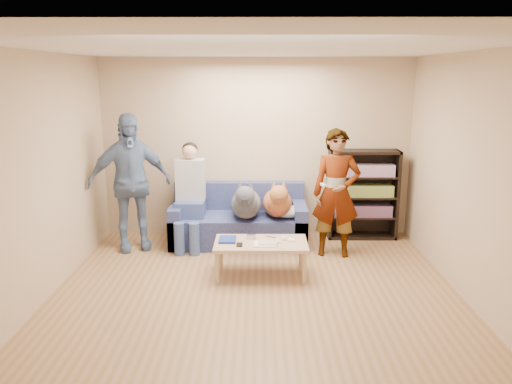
{
  "coord_description": "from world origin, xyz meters",
  "views": [
    {
      "loc": [
        0.04,
        -4.75,
        2.36
      ],
      "look_at": [
        0.0,
        1.2,
        0.95
      ],
      "focal_mm": 35.0,
      "sensor_mm": 36.0,
      "label": 1
    }
  ],
  "objects_px": {
    "notebook_blue": "(228,239)",
    "dog_tan": "(278,202)",
    "person_standing_right": "(336,193)",
    "dog_gray": "(246,203)",
    "person_standing_left": "(130,182)",
    "camera_silver": "(251,237)",
    "bookshelf": "(363,192)",
    "person_seated": "(190,192)",
    "sofa": "(239,223)",
    "coffee_table": "(261,246)"
  },
  "relations": [
    {
      "from": "notebook_blue",
      "to": "dog_tan",
      "type": "relative_size",
      "value": 0.22
    },
    {
      "from": "person_standing_right",
      "to": "dog_gray",
      "type": "xyz_separation_m",
      "value": [
        -1.19,
        0.28,
        -0.2
      ]
    },
    {
      "from": "person_standing_left",
      "to": "camera_silver",
      "type": "bearing_deg",
      "value": -48.75
    },
    {
      "from": "person_standing_right",
      "to": "camera_silver",
      "type": "bearing_deg",
      "value": -144.69
    },
    {
      "from": "bookshelf",
      "to": "camera_silver",
      "type": "bearing_deg",
      "value": -140.12
    },
    {
      "from": "person_standing_left",
      "to": "bookshelf",
      "type": "distance_m",
      "value": 3.31
    },
    {
      "from": "person_seated",
      "to": "dog_tan",
      "type": "height_order",
      "value": "person_seated"
    },
    {
      "from": "sofa",
      "to": "dog_gray",
      "type": "distance_m",
      "value": 0.44
    },
    {
      "from": "sofa",
      "to": "person_standing_right",
      "type": "bearing_deg",
      "value": -21.62
    },
    {
      "from": "person_standing_right",
      "to": "bookshelf",
      "type": "xyz_separation_m",
      "value": [
        0.5,
        0.75,
        -0.16
      ]
    },
    {
      "from": "notebook_blue",
      "to": "sofa",
      "type": "relative_size",
      "value": 0.14
    },
    {
      "from": "coffee_table",
      "to": "camera_silver",
      "type": "bearing_deg",
      "value": 135.0
    },
    {
      "from": "person_seated",
      "to": "bookshelf",
      "type": "xyz_separation_m",
      "value": [
        2.47,
        0.36,
        -0.09
      ]
    },
    {
      "from": "dog_gray",
      "to": "dog_tan",
      "type": "bearing_deg",
      "value": 10.83
    },
    {
      "from": "person_standing_left",
      "to": "notebook_blue",
      "type": "height_order",
      "value": "person_standing_left"
    },
    {
      "from": "sofa",
      "to": "person_seated",
      "type": "xyz_separation_m",
      "value": [
        -0.67,
        -0.13,
        0.49
      ]
    },
    {
      "from": "coffee_table",
      "to": "notebook_blue",
      "type": "bearing_deg",
      "value": 172.87
    },
    {
      "from": "person_seated",
      "to": "coffee_table",
      "type": "xyz_separation_m",
      "value": [
        0.98,
        -1.1,
        -0.4
      ]
    },
    {
      "from": "notebook_blue",
      "to": "person_seated",
      "type": "xyz_separation_m",
      "value": [
        -0.58,
        1.05,
        0.34
      ]
    },
    {
      "from": "coffee_table",
      "to": "person_standing_right",
      "type": "bearing_deg",
      "value": 36.03
    },
    {
      "from": "dog_gray",
      "to": "camera_silver",
      "type": "bearing_deg",
      "value": -84.64
    },
    {
      "from": "dog_gray",
      "to": "person_standing_left",
      "type": "bearing_deg",
      "value": -178.39
    },
    {
      "from": "person_standing_right",
      "to": "dog_gray",
      "type": "relative_size",
      "value": 1.35
    },
    {
      "from": "person_standing_left",
      "to": "notebook_blue",
      "type": "relative_size",
      "value": 7.18
    },
    {
      "from": "coffee_table",
      "to": "bookshelf",
      "type": "relative_size",
      "value": 0.85
    },
    {
      "from": "person_standing_left",
      "to": "coffee_table",
      "type": "relative_size",
      "value": 1.7
    },
    {
      "from": "person_standing_left",
      "to": "dog_tan",
      "type": "height_order",
      "value": "person_standing_left"
    },
    {
      "from": "camera_silver",
      "to": "dog_tan",
      "type": "bearing_deg",
      "value": 69.61
    },
    {
      "from": "person_seated",
      "to": "bookshelf",
      "type": "distance_m",
      "value": 2.5
    },
    {
      "from": "coffee_table",
      "to": "dog_gray",
      "type": "bearing_deg",
      "value": 101.48
    },
    {
      "from": "sofa",
      "to": "dog_tan",
      "type": "height_order",
      "value": "dog_tan"
    },
    {
      "from": "person_standing_right",
      "to": "person_seated",
      "type": "xyz_separation_m",
      "value": [
        -1.97,
        0.39,
        -0.07
      ]
    },
    {
      "from": "sofa",
      "to": "coffee_table",
      "type": "bearing_deg",
      "value": -75.85
    },
    {
      "from": "notebook_blue",
      "to": "person_standing_left",
      "type": "bearing_deg",
      "value": 146.73
    },
    {
      "from": "sofa",
      "to": "bookshelf",
      "type": "distance_m",
      "value": 1.86
    },
    {
      "from": "person_seated",
      "to": "bookshelf",
      "type": "height_order",
      "value": "person_seated"
    },
    {
      "from": "coffee_table",
      "to": "bookshelf",
      "type": "xyz_separation_m",
      "value": [
        1.49,
        1.46,
        0.31
      ]
    },
    {
      "from": "dog_gray",
      "to": "sofa",
      "type": "bearing_deg",
      "value": 114.64
    },
    {
      "from": "person_standing_right",
      "to": "person_standing_left",
      "type": "bearing_deg",
      "value": -177.9
    },
    {
      "from": "person_standing_left",
      "to": "bookshelf",
      "type": "height_order",
      "value": "person_standing_left"
    },
    {
      "from": "person_standing_left",
      "to": "dog_gray",
      "type": "relative_size",
      "value": 1.49
    },
    {
      "from": "person_standing_right",
      "to": "person_seated",
      "type": "relative_size",
      "value": 1.15
    },
    {
      "from": "notebook_blue",
      "to": "person_seated",
      "type": "relative_size",
      "value": 0.18
    },
    {
      "from": "notebook_blue",
      "to": "bookshelf",
      "type": "bearing_deg",
      "value": 36.82
    },
    {
      "from": "dog_gray",
      "to": "bookshelf",
      "type": "height_order",
      "value": "bookshelf"
    },
    {
      "from": "person_seated",
      "to": "coffee_table",
      "type": "relative_size",
      "value": 1.34
    },
    {
      "from": "dog_gray",
      "to": "dog_tan",
      "type": "height_order",
      "value": "dog_gray"
    },
    {
      "from": "notebook_blue",
      "to": "sofa",
      "type": "xyz_separation_m",
      "value": [
        0.09,
        1.18,
        -0.15
      ]
    },
    {
      "from": "notebook_blue",
      "to": "camera_silver",
      "type": "bearing_deg",
      "value": 14.04
    },
    {
      "from": "sofa",
      "to": "coffee_table",
      "type": "relative_size",
      "value": 1.73
    }
  ]
}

